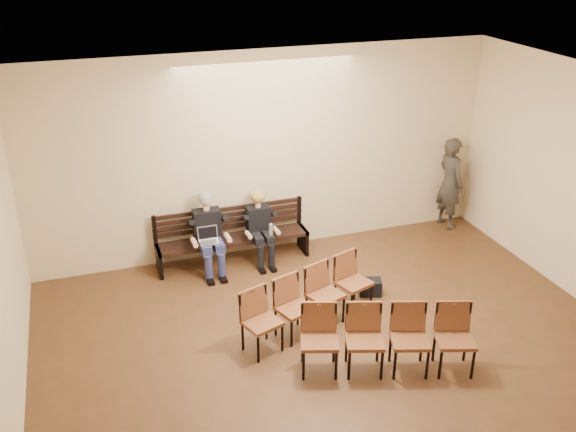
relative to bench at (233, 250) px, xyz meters
name	(u,v)px	position (x,y,z in m)	size (l,w,h in m)	color
room_walls	(381,207)	(0.72, -3.86, 2.31)	(8.02, 10.01, 3.51)	beige
bench	(233,250)	(0.00, 0.00, 0.00)	(2.60, 0.90, 0.45)	black
seated_man	(209,233)	(-0.43, -0.12, 0.44)	(0.55, 0.77, 1.33)	black
seated_woman	(260,231)	(0.45, -0.12, 0.34)	(0.49, 0.67, 1.13)	black
laptop	(210,244)	(-0.46, -0.32, 0.34)	(0.33, 0.26, 0.24)	silver
water_bottle	(271,236)	(0.57, -0.34, 0.33)	(0.07, 0.07, 0.22)	silver
bag	(370,287)	(1.75, -1.72, -0.10)	(0.34, 0.23, 0.25)	black
passerby	(451,176)	(4.22, 0.10, 0.78)	(0.73, 0.48, 2.01)	#322F29
chair_row_front	(310,302)	(0.54, -2.29, 0.21)	(2.14, 0.48, 0.88)	brown
chair_row_back	(387,341)	(1.13, -3.49, 0.23)	(2.20, 0.49, 0.91)	brown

